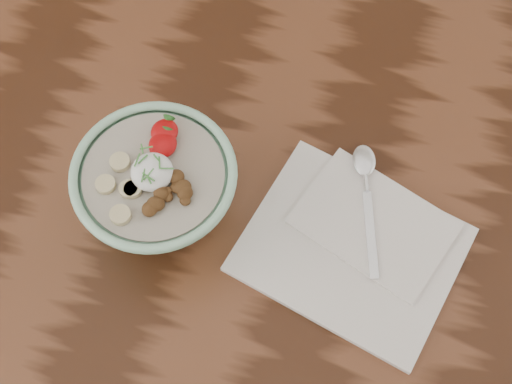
% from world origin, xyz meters
% --- Properties ---
extents(table, '(1.60, 0.90, 0.75)m').
position_xyz_m(table, '(0.00, 0.00, 0.66)').
color(table, '#351A0D').
rests_on(table, ground).
extents(breakfast_bowl, '(0.18, 0.18, 0.12)m').
position_xyz_m(breakfast_bowl, '(0.01, -0.02, 0.81)').
color(breakfast_bowl, '#9DD3B0').
rests_on(breakfast_bowl, table).
extents(napkin, '(0.27, 0.24, 0.01)m').
position_xyz_m(napkin, '(0.24, 0.00, 0.76)').
color(napkin, white).
rests_on(napkin, table).
extents(spoon, '(0.07, 0.16, 0.01)m').
position_xyz_m(spoon, '(0.23, 0.08, 0.77)').
color(spoon, silver).
rests_on(spoon, napkin).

